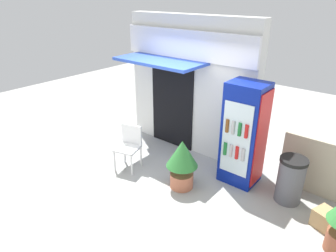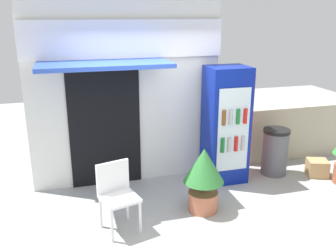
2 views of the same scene
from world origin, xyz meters
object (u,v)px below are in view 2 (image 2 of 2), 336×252
at_px(trash_bin, 275,151).
at_px(drink_cooler, 226,125).
at_px(plastic_chair, 117,191).
at_px(potted_plant_near_shop, 204,174).
at_px(cardboard_box, 317,168).

bearing_deg(trash_bin, drink_cooler, 177.50).
relative_size(plastic_chair, potted_plant_near_shop, 0.95).
bearing_deg(plastic_chair, cardboard_box, 10.34).
distance_m(potted_plant_near_shop, cardboard_box, 2.44).
distance_m(potted_plant_near_shop, trash_bin, 1.86).
height_order(drink_cooler, plastic_chair, drink_cooler).
height_order(potted_plant_near_shop, trash_bin, potted_plant_near_shop).
relative_size(drink_cooler, potted_plant_near_shop, 2.04).
relative_size(plastic_chair, trash_bin, 1.09).
distance_m(plastic_chair, trash_bin, 3.05).
relative_size(potted_plant_near_shop, cardboard_box, 2.84).
xyz_separation_m(plastic_chair, potted_plant_near_shop, (1.24, 0.11, 0.04)).
bearing_deg(potted_plant_near_shop, cardboard_box, 13.18).
bearing_deg(plastic_chair, trash_bin, 18.01).
xyz_separation_m(plastic_chair, trash_bin, (2.90, 0.94, -0.11)).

